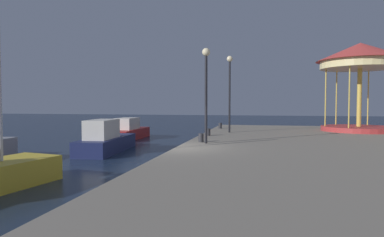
{
  "coord_description": "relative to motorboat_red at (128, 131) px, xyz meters",
  "views": [
    {
      "loc": [
        3.43,
        -13.25,
        2.58
      ],
      "look_at": [
        -0.46,
        5.31,
        1.73
      ],
      "focal_mm": 31.37,
      "sensor_mm": 36.0,
      "label": 1
    }
  ],
  "objects": [
    {
      "name": "motorboat_red",
      "position": [
        0.0,
        0.0,
        0.0
      ],
      "size": [
        1.7,
        4.81,
        1.55
      ],
      "color": "maroon",
      "rests_on": "ground"
    },
    {
      "name": "bollard_center",
      "position": [
        6.59,
        -4.48,
        0.43
      ],
      "size": [
        0.24,
        0.24,
        0.4
      ],
      "primitive_type": "cylinder",
      "color": "#2D2D33",
      "rests_on": "quay_dock"
    },
    {
      "name": "lamp_post_near_edge",
      "position": [
        7.06,
        -8.04,
        3.13
      ],
      "size": [
        0.36,
        0.36,
        4.23
      ],
      "color": "black",
      "rests_on": "quay_dock"
    },
    {
      "name": "bollard_north",
      "position": [
        6.59,
        0.91,
        0.43
      ],
      "size": [
        0.24,
        0.24,
        0.4
      ],
      "primitive_type": "cylinder",
      "color": "#2D2D33",
      "rests_on": "quay_dock"
    },
    {
      "name": "carousel",
      "position": [
        15.62,
        0.57,
        4.51
      ],
      "size": [
        5.4,
        5.4,
        5.66
      ],
      "color": "#B23333",
      "rests_on": "quay_dock"
    },
    {
      "name": "quay_dock",
      "position": [
        12.89,
        -9.51,
        -0.17
      ],
      "size": [
        13.64,
        29.35,
        0.8
      ],
      "primitive_type": "cube",
      "color": "gray",
      "rests_on": "ground"
    },
    {
      "name": "bollard_south",
      "position": [
        6.76,
        -7.61,
        0.43
      ],
      "size": [
        0.24,
        0.24,
        0.4
      ],
      "primitive_type": "cylinder",
      "color": "#2D2D33",
      "rests_on": "quay_dock"
    },
    {
      "name": "motorboat_navy",
      "position": [
        1.38,
        -6.37,
        0.07
      ],
      "size": [
        2.04,
        5.29,
        1.75
      ],
      "color": "#19214C",
      "rests_on": "ground"
    },
    {
      "name": "ground_plane",
      "position": [
        6.07,
        -9.51,
        -0.57
      ],
      "size": [
        120.0,
        120.0,
        0.0
      ],
      "primitive_type": "plane",
      "color": "#162338"
    },
    {
      "name": "lamp_post_mid_promenade",
      "position": [
        7.54,
        -2.17,
        3.4
      ],
      "size": [
        0.36,
        0.36,
        4.68
      ],
      "color": "black",
      "rests_on": "quay_dock"
    }
  ]
}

